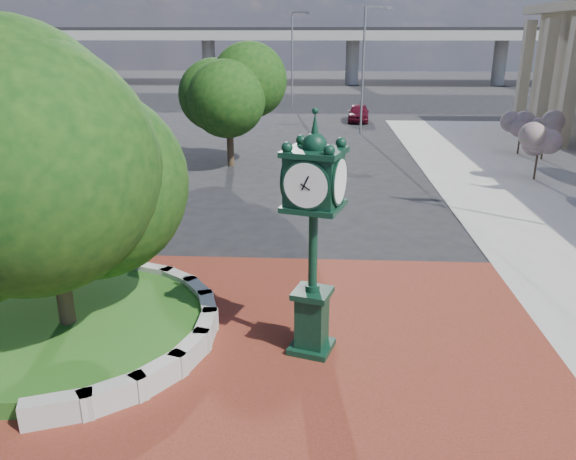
# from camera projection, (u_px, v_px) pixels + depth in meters

# --- Properties ---
(ground) EXTENTS (200.00, 200.00, 0.00)m
(ground) POSITION_uv_depth(u_px,v_px,m) (285.00, 343.00, 12.77)
(ground) COLOR black
(ground) RESTS_ON ground
(plaza) EXTENTS (12.00, 12.00, 0.04)m
(plaza) POSITION_uv_depth(u_px,v_px,m) (282.00, 367.00, 11.82)
(plaza) COLOR maroon
(plaza) RESTS_ON ground
(planter_wall) EXTENTS (2.96, 6.77, 0.54)m
(planter_wall) POSITION_uv_depth(u_px,v_px,m) (167.00, 329.00, 12.82)
(planter_wall) COLOR #9E9B93
(planter_wall) RESTS_ON ground
(grass_bed) EXTENTS (6.10, 6.10, 0.40)m
(grass_bed) POSITION_uv_depth(u_px,v_px,m) (69.00, 329.00, 12.97)
(grass_bed) COLOR #154A16
(grass_bed) RESTS_ON ground
(overpass) EXTENTS (90.00, 12.00, 7.50)m
(overpass) POSITION_uv_depth(u_px,v_px,m) (315.00, 35.00, 76.59)
(overpass) COLOR #9E9B93
(overpass) RESTS_ON ground
(tree_planter) EXTENTS (5.20, 5.20, 6.33)m
(tree_planter) POSITION_uv_depth(u_px,v_px,m) (48.00, 181.00, 11.80)
(tree_planter) COLOR #38281C
(tree_planter) RESTS_ON ground
(tree_street) EXTENTS (4.40, 4.40, 5.45)m
(tree_street) POSITION_uv_depth(u_px,v_px,m) (229.00, 104.00, 28.88)
(tree_street) COLOR #38281C
(tree_street) RESTS_ON ground
(post_clock) EXTENTS (1.31, 1.31, 5.24)m
(post_clock) POSITION_uv_depth(u_px,v_px,m) (313.00, 228.00, 11.50)
(post_clock) COLOR black
(post_clock) RESTS_ON ground
(parked_car) EXTENTS (1.94, 4.16, 1.38)m
(parked_car) POSITION_uv_depth(u_px,v_px,m) (359.00, 113.00, 44.90)
(parked_car) COLOR #500B1A
(parked_car) RESTS_ON ground
(street_lamp_near) EXTENTS (1.88, 0.25, 8.39)m
(street_lamp_near) POSITION_uv_depth(u_px,v_px,m) (366.00, 61.00, 37.94)
(street_lamp_near) COLOR slate
(street_lamp_near) RESTS_ON ground
(street_lamp_far) EXTENTS (1.85, 0.85, 8.63)m
(street_lamp_far) POSITION_uv_depth(u_px,v_px,m) (294.00, 52.00, 53.56)
(street_lamp_far) COLOR slate
(street_lamp_far) RESTS_ON ground
(shrub_near) EXTENTS (1.20, 1.20, 2.20)m
(shrub_near) POSITION_uv_depth(u_px,v_px,m) (538.00, 147.00, 26.48)
(shrub_near) COLOR #38281C
(shrub_near) RESTS_ON ground
(shrub_mid) EXTENTS (1.20, 1.20, 2.20)m
(shrub_mid) POSITION_uv_depth(u_px,v_px,m) (545.00, 131.00, 30.83)
(shrub_mid) COLOR #38281C
(shrub_mid) RESTS_ON ground
(shrub_far) EXTENTS (1.20, 1.20, 2.20)m
(shrub_far) POSITION_uv_depth(u_px,v_px,m) (521.00, 127.00, 32.28)
(shrub_far) COLOR #38281C
(shrub_far) RESTS_ON ground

